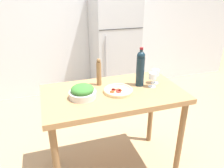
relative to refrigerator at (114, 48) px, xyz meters
name	(u,v)px	position (x,y,z in m)	size (l,w,h in m)	color
ground_plane	(113,167)	(-0.56, -1.64, -0.84)	(14.00, 14.00, 0.00)	tan
wall_back	(74,18)	(-0.56, 0.39, 0.46)	(6.40, 0.09, 2.60)	silver
refrigerator	(114,48)	(0.00, 0.00, 0.00)	(0.68, 0.71, 1.68)	#B7BCC1
prep_counter	(113,103)	(-0.56, -1.64, -0.05)	(1.26, 0.71, 0.90)	#A87A4C
wine_bottle	(140,68)	(-0.27, -1.59, 0.24)	(0.08, 0.08, 0.37)	#142833
wine_glass_near	(153,77)	(-0.17, -1.66, 0.16)	(0.07, 0.07, 0.14)	silver
wine_glass_far	(155,73)	(-0.11, -1.59, 0.16)	(0.07, 0.07, 0.14)	silver
pepper_mill	(99,72)	(-0.64, -1.46, 0.19)	(0.05, 0.05, 0.27)	olive
salad_bowl	(83,92)	(-0.84, -1.67, 0.12)	(0.23, 0.23, 0.12)	silver
homemade_pizza	(118,90)	(-0.52, -1.67, 0.08)	(0.26, 0.26, 0.03)	#DBC189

